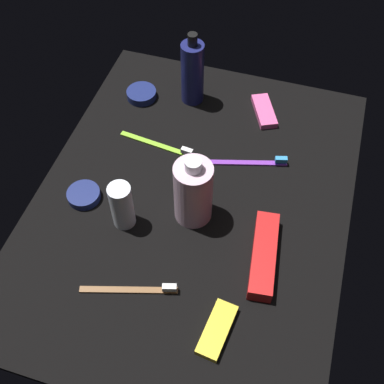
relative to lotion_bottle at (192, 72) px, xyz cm
name	(u,v)px	position (x,y,z in cm)	size (l,w,h in cm)	color
ground_plane	(192,202)	(29.40, 8.82, -8.70)	(84.00, 64.00, 1.20)	black
lotion_bottle	(192,72)	(0.00, 0.00, 0.00)	(5.35, 5.35, 18.47)	navy
bodywash_bottle	(193,192)	(32.40, 9.97, -0.70)	(7.54, 7.54, 16.56)	silver
deodorant_stick	(122,206)	(38.18, -2.65, -2.67)	(4.49, 4.49, 10.87)	silver
toothbrush_purple	(251,162)	(16.09, 18.36, -7.50)	(6.01, 17.66, 2.10)	purple
toothbrush_brown	(135,289)	(51.83, 4.70, -7.50)	(6.13, 17.63, 2.10)	brown
toothbrush_lime	(161,145)	(17.21, -2.16, -7.50)	(3.31, 18.02, 2.10)	#8CD133
toothpaste_box_red	(264,255)	(38.64, 25.77, -6.50)	(17.60, 4.40, 3.20)	red
snack_bar_yellow	(217,330)	(54.89, 21.08, -7.35)	(10.40, 4.00, 1.50)	yellow
snack_bar_pink	(264,111)	(-0.01, 17.80, -7.35)	(10.40, 4.00, 1.50)	#E55999
cream_tin_left	(142,94)	(3.12, -12.04, -7.15)	(7.19, 7.19, 1.92)	navy
cream_tin_right	(84,195)	(35.18, -12.88, -7.21)	(6.86, 6.86, 1.78)	navy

